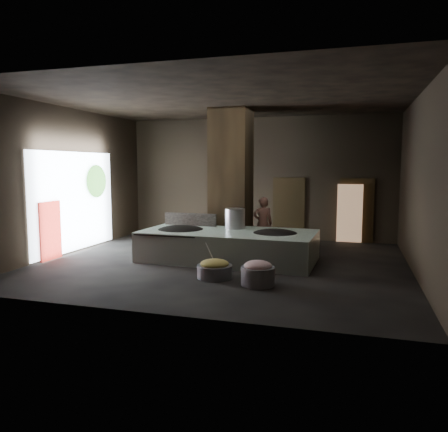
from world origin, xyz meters
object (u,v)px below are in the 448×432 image
(wok_left, at_px, (181,233))
(cook, at_px, (263,224))
(hearth_platform, at_px, (228,246))
(wok_right, at_px, (275,236))
(stock_pot, at_px, (235,219))
(veg_basin, at_px, (215,271))
(meat_basin, at_px, (258,276))

(wok_left, xyz_separation_m, cook, (2.10, 1.86, 0.11))
(hearth_platform, bearing_deg, wok_right, 4.27)
(wok_left, height_order, cook, cook)
(stock_pot, relative_size, veg_basin, 0.75)
(wok_left, bearing_deg, meat_basin, -39.20)
(stock_pot, bearing_deg, wok_right, -21.04)
(cook, relative_size, veg_basin, 2.01)
(stock_pot, bearing_deg, cook, 64.63)
(cook, height_order, meat_basin, cook)
(wok_left, relative_size, meat_basin, 2.00)
(wok_right, xyz_separation_m, veg_basin, (-1.11, -2.07, -0.59))
(hearth_platform, xyz_separation_m, wok_right, (1.35, 0.05, 0.32))
(veg_basin, bearing_deg, meat_basin, -16.80)
(cook, bearing_deg, wok_right, 95.32)
(veg_basin, height_order, meat_basin, meat_basin)
(wok_right, relative_size, cook, 0.84)
(hearth_platform, distance_m, stock_pot, 0.89)
(wok_left, xyz_separation_m, meat_basin, (2.83, -2.31, -0.54))
(hearth_platform, height_order, stock_pot, stock_pot)
(wok_left, xyz_separation_m, veg_basin, (1.69, -1.97, -0.59))
(stock_pot, distance_m, meat_basin, 3.33)
(veg_basin, bearing_deg, wok_left, 130.64)
(wok_right, bearing_deg, meat_basin, -89.18)
(cook, bearing_deg, stock_pot, 48.12)
(meat_basin, bearing_deg, wok_left, 140.80)
(hearth_platform, height_order, wok_left, wok_left)
(wok_left, bearing_deg, hearth_platform, 1.97)
(stock_pot, distance_m, veg_basin, 2.75)
(veg_basin, xyz_separation_m, meat_basin, (1.15, -0.35, 0.05))
(cook, distance_m, meat_basin, 4.28)
(wok_right, bearing_deg, hearth_platform, -177.88)
(wok_right, bearing_deg, stock_pot, 158.96)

